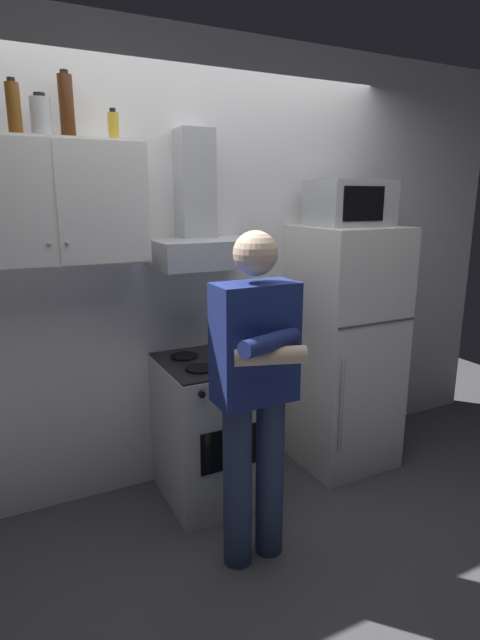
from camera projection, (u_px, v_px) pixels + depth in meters
ground_plane at (240, 512)px, 2.90m from camera, size 7.00×7.00×0.00m
back_wall_tiled at (197, 268)px, 3.09m from camera, size 4.80×0.10×2.70m
upper_cabinet at (50, 203)px, 2.43m from camera, size 0.90×0.37×0.60m
stove_oven at (214, 428)px, 2.99m from camera, size 0.60×0.62×0.87m
range_hood at (202, 230)px, 2.82m from camera, size 0.60×0.44×0.75m
refrigerator at (344, 348)px, 3.31m from camera, size 0.60×0.62×1.60m
microwave at (350, 203)px, 3.10m from camera, size 0.48×0.37×0.28m
person_standing at (255, 390)px, 2.33m from camera, size 0.38×0.33×1.64m
cooking_pot at (242, 352)px, 2.82m from camera, size 0.30×0.20×0.11m
bottle_canister_steel at (41, 117)px, 2.34m from camera, size 0.10×0.10×0.20m
bottle_beer_brown at (14, 109)px, 2.25m from camera, size 0.06×0.06×0.25m
bottle_rum_dark at (67, 107)px, 2.41m from camera, size 0.07×0.07×0.32m
bottle_spice_jar at (113, 126)px, 2.45m from camera, size 0.05×0.05×0.15m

